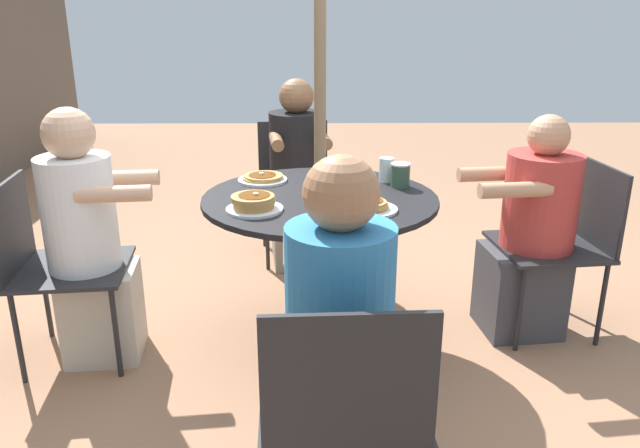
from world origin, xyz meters
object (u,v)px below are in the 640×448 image
pancake_plate_b (263,178)px  pancake_plate_c (254,203)px  patio_chair_south (344,402)px  drinking_glass_a (386,170)px  patio_chair_west (566,236)px  drinking_glass_b (333,177)px  pancake_plate_d (336,170)px  diner_south (339,354)px  syrup_bottle (327,196)px  patio_chair_north (295,179)px  coffee_cup (400,175)px  diner_east (89,247)px  pancake_plate_a (369,206)px  diner_north (298,181)px  patio_chair_east (50,258)px  patio_table (320,223)px

pancake_plate_b → pancake_plate_c: (-0.47, 0.00, 0.02)m
patio_chair_south → drinking_glass_a: bearing=76.8°
patio_chair_west → drinking_glass_b: 1.18m
pancake_plate_d → diner_south: bearing=178.4°
drinking_glass_b → patio_chair_west: bearing=-87.7°
syrup_bottle → drinking_glass_b: (0.27, -0.03, 0.01)m
patio_chair_west → drinking_glass_a: drinking_glass_a is taller
diner_south → pancake_plate_d: bearing=85.9°
patio_chair_north → patio_chair_south: bearing=87.8°
patio_chair_north → coffee_cup: (-1.04, -0.53, 0.30)m
diner_east → pancake_plate_d: 1.23m
diner_east → pancake_plate_a: 1.25m
diner_east → patio_chair_south: (-1.09, -1.08, -0.05)m
diner_east → patio_chair_south: diner_east is taller
diner_south → pancake_plate_a: size_ratio=4.86×
diner_north → diner_south: bearing=87.8°
patio_chair_north → pancake_plate_a: 1.47m
patio_chair_west → patio_chair_south: bearing=133.1°
syrup_bottle → drinking_glass_b: syrup_bottle is taller
diner_east → patio_chair_west: (0.24, -2.22, -0.05)m
diner_south → drinking_glass_a: bearing=75.1°
patio_chair_east → coffee_cup: coffee_cup is taller
pancake_plate_b → drinking_glass_a: 0.61m
pancake_plate_a → pancake_plate_c: size_ratio=1.00×
diner_south → drinking_glass_a: size_ratio=9.94×
pancake_plate_d → drinking_glass_a: (-0.12, -0.24, 0.03)m
patio_chair_east → diner_south: diner_south is taller
patio_chair_north → patio_chair_south: size_ratio=1.00×
patio_chair_south → pancake_plate_d: 1.60m
patio_chair_west → pancake_plate_b: (0.13, 1.47, 0.26)m
patio_chair_east → patio_chair_west: size_ratio=1.00×
patio_chair_west → pancake_plate_b: patio_chair_west is taller
diner_north → diner_east: (-1.13, 0.90, 0.02)m
patio_chair_north → diner_east: 1.57m
diner_east → drinking_glass_b: bearing=94.2°
pancake_plate_b → syrup_bottle: syrup_bottle is taller
drinking_glass_b → pancake_plate_b: bearing=63.1°
patio_table → patio_chair_east: 1.21m
pancake_plate_d → patio_chair_south: bearing=178.9°
patio_chair_south → pancake_plate_a: (0.99, -0.15, 0.26)m
patio_table → pancake_plate_c: pancake_plate_c is taller
pancake_plate_a → patio_chair_south: bearing=171.4°
syrup_bottle → patio_chair_east: bearing=87.7°
patio_chair_east → drinking_glass_a: size_ratio=7.18×
syrup_bottle → pancake_plate_d: bearing=-5.8°
patio_chair_west → pancake_plate_b: bearing=78.6°
pancake_plate_d → syrup_bottle: (-0.55, 0.06, 0.03)m
diner_north → patio_chair_east: 1.57m
pancake_plate_a → pancake_plate_b: size_ratio=1.00×
pancake_plate_d → coffee_cup: (-0.21, -0.30, 0.03)m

